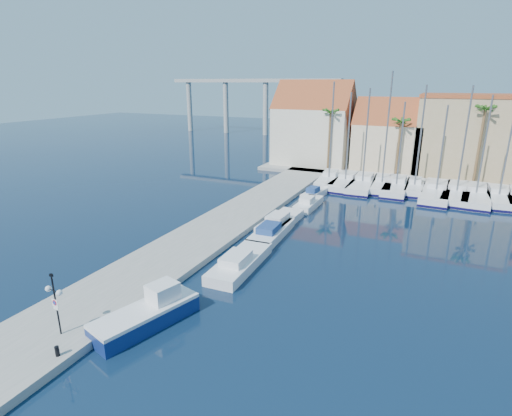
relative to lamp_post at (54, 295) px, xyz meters
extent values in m
plane|color=black|center=(8.00, 5.21, -2.87)|extent=(260.00, 260.00, 0.00)
cube|color=gray|center=(-1.00, 18.71, -2.62)|extent=(6.00, 77.00, 0.50)
cube|color=gray|center=(18.00, 53.21, -2.62)|extent=(54.00, 16.00, 0.50)
cylinder|color=black|center=(0.00, 0.00, -0.57)|extent=(0.09, 0.09, 3.62)
cylinder|color=black|center=(-0.23, 0.02, 0.25)|extent=(0.45, 0.07, 0.05)
cylinder|color=black|center=(0.23, -0.01, 0.25)|extent=(0.45, 0.07, 0.05)
sphere|color=white|center=(-0.45, 0.03, 0.25)|extent=(0.33, 0.33, 0.33)
sphere|color=white|center=(0.45, -0.02, 0.25)|extent=(0.33, 0.33, 0.33)
cube|color=black|center=(0.00, 0.00, 1.15)|extent=(0.21, 0.12, 0.14)
cube|color=white|center=(0.00, -0.05, -0.48)|extent=(0.45, 0.06, 0.45)
cylinder|color=red|center=(0.00, -0.07, -0.43)|extent=(0.31, 0.03, 0.31)
cylinder|color=#1933A5|center=(-0.01, -0.08, -0.43)|extent=(0.22, 0.02, 0.22)
cube|color=white|center=(0.00, -0.05, -0.79)|extent=(0.36, 0.05, 0.13)
cylinder|color=black|center=(1.40, -1.37, -2.11)|extent=(0.21, 0.21, 0.54)
cube|color=navy|center=(3.21, 3.15, -2.40)|extent=(3.79, 6.63, 0.94)
cube|color=white|center=(3.21, 3.15, -1.83)|extent=(3.79, 6.63, 0.21)
cube|color=white|center=(3.56, 4.35, -1.25)|extent=(1.78, 1.99, 1.15)
cube|color=white|center=(4.69, 12.22, -2.47)|extent=(2.62, 7.50, 0.80)
cube|color=white|center=(4.71, 11.47, -1.77)|extent=(1.75, 2.65, 0.60)
cube|color=white|center=(4.36, 19.17, -2.47)|extent=(2.51, 7.08, 0.80)
cube|color=navy|center=(4.38, 18.47, -1.77)|extent=(1.66, 2.51, 0.60)
cube|color=white|center=(4.01, 22.27, -2.47)|extent=(2.48, 7.25, 0.80)
cube|color=white|center=(4.00, 21.55, -1.77)|extent=(1.67, 2.56, 0.60)
cube|color=white|center=(4.71, 29.16, -2.47)|extent=(1.89, 5.66, 0.80)
cube|color=white|center=(4.70, 28.60, -1.77)|extent=(1.29, 1.99, 0.60)
cube|color=white|center=(4.05, 33.55, -2.47)|extent=(2.15, 5.25, 0.80)
cube|color=navy|center=(4.00, 33.04, -1.77)|extent=(1.32, 1.89, 0.60)
cube|color=white|center=(3.80, 41.49, -2.37)|extent=(3.33, 9.88, 1.00)
cube|color=#0F0C3C|center=(3.80, 41.49, -2.69)|extent=(3.39, 9.94, 0.28)
cube|color=white|center=(3.72, 42.46, -1.57)|extent=(2.00, 3.05, 0.60)
cylinder|color=slate|center=(3.84, 41.01, 4.46)|extent=(0.20, 0.20, 12.66)
cube|color=white|center=(6.27, 41.13, -2.37)|extent=(3.30, 10.90, 1.00)
cube|color=#0F0C3C|center=(6.27, 41.13, -2.69)|extent=(3.36, 10.97, 0.28)
cube|color=white|center=(6.32, 42.21, -1.57)|extent=(2.11, 3.32, 0.60)
cylinder|color=slate|center=(6.25, 40.59, 3.80)|extent=(0.20, 0.20, 11.34)
cube|color=white|center=(8.54, 41.14, -2.37)|extent=(3.16, 11.28, 1.00)
cube|color=#0F0C3C|center=(8.54, 41.14, -2.69)|extent=(3.22, 11.34, 0.28)
cube|color=white|center=(8.51, 42.26, -1.57)|extent=(2.11, 3.41, 0.60)
cylinder|color=slate|center=(8.55, 40.58, 4.07)|extent=(0.20, 0.20, 11.88)
cube|color=white|center=(10.97, 41.49, -2.37)|extent=(3.08, 9.48, 1.00)
cube|color=#0F0C3C|center=(10.97, 41.49, -2.69)|extent=(3.14, 9.54, 0.28)
cube|color=white|center=(10.90, 42.42, -1.57)|extent=(1.89, 2.91, 0.60)
cylinder|color=slate|center=(11.00, 41.02, 5.07)|extent=(0.20, 0.20, 13.89)
cube|color=white|center=(12.83, 41.39, -2.37)|extent=(2.87, 10.95, 1.00)
cube|color=#0F0C3C|center=(12.83, 41.39, -2.69)|extent=(2.93, 11.01, 0.28)
cube|color=white|center=(12.82, 42.49, -1.57)|extent=(2.00, 3.29, 0.60)
cylinder|color=slate|center=(12.83, 40.85, 3.27)|extent=(0.20, 0.20, 10.29)
cube|color=white|center=(15.00, 41.79, -2.37)|extent=(2.19, 8.08, 1.00)
cube|color=#0F0C3C|center=(15.00, 41.79, -2.69)|extent=(2.25, 8.14, 0.28)
cube|color=white|center=(14.99, 42.59, -1.57)|extent=(1.49, 2.43, 0.60)
cylinder|color=slate|center=(15.01, 41.38, 4.27)|extent=(0.20, 0.20, 12.29)
cube|color=white|center=(17.65, 40.51, -2.37)|extent=(3.65, 12.01, 1.00)
cube|color=#0F0C3C|center=(17.65, 40.51, -2.69)|extent=(3.71, 12.08, 0.28)
cube|color=white|center=(17.70, 41.69, -1.57)|extent=(2.33, 3.66, 0.60)
cylinder|color=slate|center=(17.62, 39.91, 3.16)|extent=(0.20, 0.20, 10.06)
cube|color=white|center=(19.95, 40.97, -2.37)|extent=(3.88, 11.42, 1.00)
cube|color=#0F0C3C|center=(19.95, 40.97, -2.69)|extent=(3.94, 11.48, 0.28)
cube|color=white|center=(20.05, 42.08, -1.57)|extent=(2.32, 3.53, 0.60)
cylinder|color=slate|center=(19.91, 40.41, 4.25)|extent=(0.20, 0.20, 12.25)
cube|color=white|center=(22.03, 40.94, -2.37)|extent=(3.72, 11.69, 1.00)
cube|color=#0F0C3C|center=(22.03, 40.94, -2.69)|extent=(3.79, 11.75, 0.28)
cube|color=white|center=(22.11, 42.09, -1.57)|extent=(2.31, 3.58, 0.60)
cylinder|color=slate|center=(22.00, 40.36, 3.75)|extent=(0.20, 0.20, 11.25)
cube|color=white|center=(24.37, 41.09, -2.37)|extent=(3.14, 10.08, 1.00)
cube|color=#0F0C3C|center=(24.37, 41.09, -2.69)|extent=(3.20, 10.14, 0.28)
cube|color=white|center=(24.31, 42.08, -1.57)|extent=(1.98, 3.08, 0.60)
cylinder|color=slate|center=(24.40, 40.59, 3.31)|extent=(0.20, 0.20, 10.36)
cube|color=beige|center=(-2.00, 52.21, 2.13)|extent=(12.00, 9.00, 9.00)
cube|color=maroon|center=(-2.00, 52.21, 6.63)|extent=(12.30, 9.00, 9.00)
cube|color=beige|center=(10.00, 52.21, 1.13)|extent=(10.00, 8.00, 7.00)
cube|color=maroon|center=(10.00, 52.21, 4.63)|extent=(10.30, 8.00, 8.00)
cube|color=tan|center=(21.00, 53.21, 3.13)|extent=(14.00, 10.00, 11.00)
cube|color=maroon|center=(21.00, 53.21, 8.88)|extent=(14.20, 10.20, 0.50)
cylinder|color=brown|center=(2.00, 47.21, 2.13)|extent=(0.36, 0.36, 9.00)
sphere|color=#285A19|center=(2.00, 47.21, 6.48)|extent=(2.60, 2.60, 2.60)
cylinder|color=brown|center=(12.00, 47.21, 1.63)|extent=(0.36, 0.36, 8.00)
sphere|color=#285A19|center=(12.00, 47.21, 5.48)|extent=(2.60, 2.60, 2.60)
cylinder|color=brown|center=(22.00, 47.21, 2.63)|extent=(0.36, 0.36, 10.00)
sphere|color=#285A19|center=(22.00, 47.21, 7.48)|extent=(2.60, 2.60, 2.60)
cube|color=#9E9E99|center=(-30.00, 87.21, 11.13)|extent=(48.00, 2.20, 0.90)
cylinder|color=#9E9E99|center=(-50.00, 87.21, 4.13)|extent=(1.40, 1.40, 14.00)
cylinder|color=#9E9E99|center=(-38.00, 87.21, 4.13)|extent=(1.40, 1.40, 14.00)
cylinder|color=#9E9E99|center=(-26.00, 87.21, 4.13)|extent=(1.40, 1.40, 14.00)
cylinder|color=#9E9E99|center=(-14.00, 87.21, 4.13)|extent=(1.40, 1.40, 14.00)
camera|label=1|loc=(17.45, -12.41, 10.66)|focal=28.00mm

